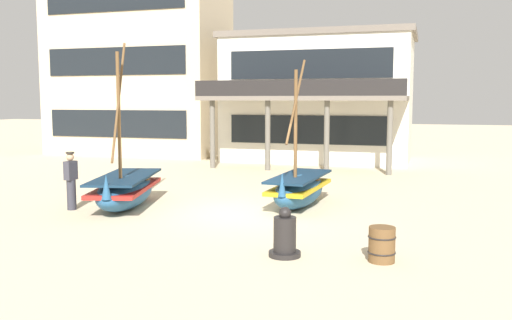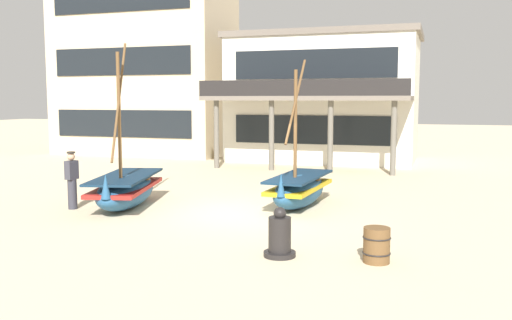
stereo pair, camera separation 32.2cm
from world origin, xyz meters
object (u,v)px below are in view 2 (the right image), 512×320
at_px(fisherman_by_hull, 72,181).
at_px(wooden_barrel, 377,245).
at_px(capstan_winch, 280,237).
at_px(harbor_building_annex, 145,64).
at_px(harbor_building_main, 324,97).
at_px(fishing_boat_near_left, 126,189).
at_px(fishing_boat_centre_large, 299,189).

height_order(fisherman_by_hull, wooden_barrel, fisherman_by_hull).
bearing_deg(capstan_winch, harbor_building_annex, 126.31).
bearing_deg(harbor_building_main, fishing_boat_near_left, -101.28).
xyz_separation_m(fishing_boat_near_left, fishing_boat_centre_large, (4.86, 1.72, -0.01)).
relative_size(fishing_boat_centre_large, wooden_barrel, 6.24).
height_order(fishing_boat_centre_large, wooden_barrel, fishing_boat_centre_large).
bearing_deg(fishing_boat_centre_large, fisherman_by_hull, -158.33).
bearing_deg(fisherman_by_hull, wooden_barrel, -16.09).
height_order(fishing_boat_centre_large, harbor_building_main, harbor_building_main).
distance_m(fishing_boat_centre_large, harbor_building_main, 13.35).
bearing_deg(fisherman_by_hull, harbor_building_main, 74.55).
bearing_deg(wooden_barrel, capstan_winch, -174.25).
xyz_separation_m(wooden_barrel, harbor_building_main, (-4.77, 17.98, 2.95)).
relative_size(fishing_boat_centre_large, capstan_winch, 4.28).
xyz_separation_m(fishing_boat_centre_large, fisherman_by_hull, (-6.19, -2.46, 0.30)).
bearing_deg(fishing_boat_near_left, fisherman_by_hull, -151.02).
xyz_separation_m(capstan_winch, harbor_building_main, (-2.85, 18.17, 2.89)).
bearing_deg(fishing_boat_near_left, fishing_boat_centre_large, 19.53).
distance_m(fisherman_by_hull, capstan_winch, 7.64).
xyz_separation_m(fishing_boat_near_left, wooden_barrel, (7.69, -3.34, -0.19)).
xyz_separation_m(fisherman_by_hull, wooden_barrel, (9.02, -2.60, -0.48)).
xyz_separation_m(capstan_winch, wooden_barrel, (1.92, 0.19, -0.06)).
height_order(fishing_boat_near_left, fishing_boat_centre_large, fishing_boat_near_left).
xyz_separation_m(fisherman_by_hull, harbor_building_annex, (-6.56, 15.79, 4.41)).
bearing_deg(harbor_building_annex, capstan_winch, -53.69).
bearing_deg(fisherman_by_hull, fishing_boat_near_left, 28.98).
distance_m(harbor_building_main, harbor_building_annex, 10.99).
bearing_deg(fisherman_by_hull, fishing_boat_centre_large, 21.67).
height_order(fishing_boat_near_left, harbor_building_annex, harbor_building_annex).
height_order(fishing_boat_centre_large, fisherman_by_hull, fishing_boat_centre_large).
distance_m(fishing_boat_near_left, fisherman_by_hull, 1.55).
distance_m(wooden_barrel, harbor_building_main, 18.83).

